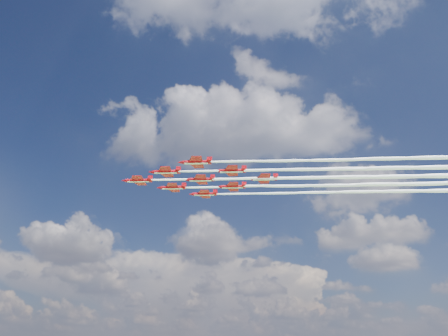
{
  "coord_description": "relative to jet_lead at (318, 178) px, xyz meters",
  "views": [
    {
      "loc": [
        33.2,
        -134.86,
        23.51
      ],
      "look_at": [
        7.63,
        2.26,
        82.79
      ],
      "focal_mm": 35.0,
      "sensor_mm": 36.0,
      "label": 1
    }
  ],
  "objects": [
    {
      "name": "jet_row2_starb",
      "position": [
        9.87,
        9.07,
        0.0
      ],
      "size": [
        132.23,
        23.69,
        2.74
      ],
      "rotation": [
        0.0,
        0.0,
        0.14
      ],
      "color": "#B80A14"
    },
    {
      "name": "jet_row3_port",
      "position": [
        24.04,
        -11.89,
        0.0
      ],
      "size": [
        132.23,
        23.69,
        2.74
      ],
      "rotation": [
        0.0,
        0.0,
        0.14
      ],
      "color": "#B80A14"
    },
    {
      "name": "jet_lead",
      "position": [
        0.0,
        0.0,
        0.0
      ],
      "size": [
        132.23,
        23.69,
        2.74
      ],
      "rotation": [
        0.0,
        0.0,
        0.14
      ],
      "color": "#B80A14"
    },
    {
      "name": "jet_row4_port",
      "position": [
        33.91,
        -2.81,
        0.0
      ],
      "size": [
        132.23,
        23.69,
        2.74
      ],
      "rotation": [
        0.0,
        0.0,
        0.14
      ],
      "color": "#B80A14"
    },
    {
      "name": "jet_row3_centre",
      "position": [
        21.89,
        3.13,
        0.0
      ],
      "size": [
        132.23,
        23.69,
        2.74
      ],
      "rotation": [
        0.0,
        0.0,
        0.14
      ],
      "color": "#B80A14"
    },
    {
      "name": "jet_row4_starb",
      "position": [
        31.76,
        12.2,
        0.0
      ],
      "size": [
        132.23,
        23.69,
        2.74
      ],
      "rotation": [
        0.0,
        0.0,
        0.14
      ],
      "color": "#B80A14"
    },
    {
      "name": "jet_tail",
      "position": [
        43.78,
        6.26,
        0.0
      ],
      "size": [
        132.23,
        23.69,
        2.74
      ],
      "rotation": [
        0.0,
        0.0,
        0.14
      ],
      "color": "#B80A14"
    },
    {
      "name": "jet_row3_starb",
      "position": [
        19.74,
        18.14,
        0.0
      ],
      "size": [
        132.23,
        23.69,
        2.74
      ],
      "rotation": [
        0.0,
        0.0,
        0.14
      ],
      "color": "#B80A14"
    },
    {
      "name": "jet_row2_port",
      "position": [
        12.02,
        -5.94,
        0.0
      ],
      "size": [
        132.23,
        23.69,
        2.74
      ],
      "rotation": [
        0.0,
        0.0,
        0.14
      ],
      "color": "#B80A14"
    }
  ]
}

